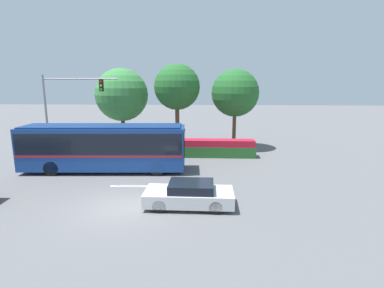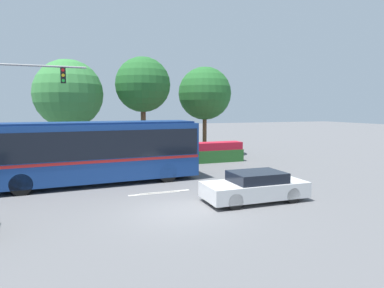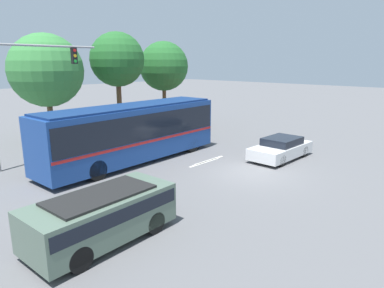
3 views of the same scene
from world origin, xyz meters
The scene contains 11 objects.
ground_plane centered at (0.00, 0.00, 0.00)m, with size 140.00×140.00×0.00m, color #5B5B5E.
city_bus centered at (-2.80, 6.03, 1.83)m, with size 11.20×3.01×3.21m.
sedan_foreground centered at (3.41, 0.28, 0.60)m, with size 4.38×1.93×1.24m.
suv_left_lane centered at (-8.94, -0.31, 0.93)m, with size 4.72×2.26×1.58m.
traffic_light_pole centered at (-7.17, 9.68, 4.46)m, with size 6.06×0.24×6.65m.
flowering_hedge centered at (4.77, 10.51, 0.71)m, with size 7.01×1.22×1.44m.
street_tree_left centered at (-3.70, 14.11, 4.93)m, with size 4.89×4.89×7.39m.
street_tree_centre centered at (1.57, 13.42, 5.65)m, with size 4.12×4.12×7.74m.
street_tree_right centered at (6.84, 13.95, 5.12)m, with size 4.32×4.32×7.29m.
lane_stripe_near centered at (-0.27, 2.97, 0.01)m, with size 2.40×0.16×0.01m, color silver.
lane_stripe_mid centered at (0.26, 3.07, 0.01)m, with size 2.40×0.16×0.01m, color silver.
Camera 3 is at (-14.19, -9.00, 5.48)m, focal length 31.94 mm.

